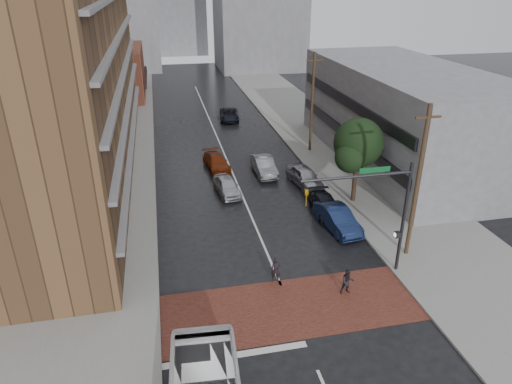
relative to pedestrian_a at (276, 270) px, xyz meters
name	(u,v)px	position (x,y,z in m)	size (l,w,h in m)	color
ground	(293,314)	(0.19, -3.00, -0.80)	(160.00, 160.00, 0.00)	black
crosswalk	(290,307)	(0.19, -2.50, -0.79)	(14.00, 5.00, 0.02)	brown
sidewalk_west	(108,162)	(-11.31, 22.00, -0.72)	(9.00, 90.00, 0.15)	gray
sidewalk_east	(331,146)	(11.69, 22.00, -0.72)	(9.00, 90.00, 0.15)	gray
apartment_block	(51,9)	(-13.81, 21.00, 13.20)	(10.00, 44.00, 28.00)	brown
storefront_west	(116,72)	(-11.81, 51.00, 2.70)	(8.00, 16.00, 7.00)	brown
building_east	(402,115)	(16.69, 17.00, 3.70)	(11.00, 26.00, 9.00)	gray
street_tree	(358,146)	(8.71, 9.03, 3.93)	(4.20, 4.10, 6.90)	#332319
signal_mast	(383,204)	(6.04, -0.50, 3.93)	(6.50, 0.30, 7.20)	#2D2D33
utility_pole_near	(417,183)	(8.99, 1.00, 4.34)	(1.60, 0.26, 10.00)	#473321
utility_pole_far	(312,102)	(8.99, 21.00, 4.34)	(1.60, 0.26, 10.00)	#473321
pedestrian_a	(276,270)	(0.00, 0.00, 0.00)	(0.58, 0.38, 1.60)	black
pedestrian_b	(348,282)	(3.69, -1.93, -0.02)	(0.76, 0.59, 1.56)	black
car_travel_a	(227,186)	(-0.98, 12.62, -0.09)	(1.68, 4.17, 1.42)	#B5B7BE
car_travel_b	(264,166)	(2.99, 16.08, -0.02)	(1.65, 4.74, 1.56)	#93969A
car_travel_c	(217,162)	(-1.08, 18.29, -0.13)	(1.86, 4.58, 1.33)	maroon
suv_travel	(229,115)	(2.64, 34.12, -0.11)	(2.29, 4.97, 1.38)	black
car_parked_near	(337,219)	(5.85, 5.20, 0.00)	(1.69, 4.84, 1.59)	#142147
car_parked_mid	(326,206)	(5.83, 7.44, -0.13)	(1.87, 4.60, 1.34)	black
car_parked_far	(305,176)	(5.88, 13.00, 0.00)	(1.88, 4.67, 1.59)	#9FA0A6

